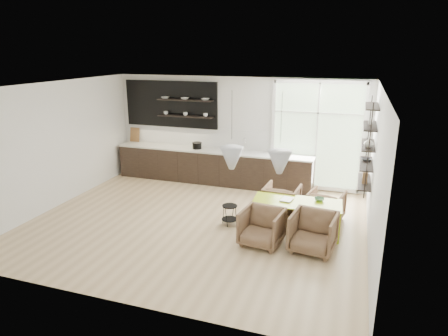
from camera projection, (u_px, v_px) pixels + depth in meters
room at (237, 147)px, 9.02m from camera, size 7.02×6.01×2.91m
kitchen_run at (210, 161)px, 11.10m from camera, size 5.54×0.69×2.75m
right_shelving at (368, 148)px, 8.19m from camera, size 0.26×1.22×1.90m
dining_table at (297, 204)px, 8.04m from camera, size 1.80×0.88×0.64m
armchair_back_left at (282, 200)px, 8.92m from camera, size 0.80×0.82×0.70m
armchair_back_right at (326, 206)px, 8.66m from camera, size 0.84×0.86×0.66m
armchair_front_left at (262, 227)px, 7.57m from camera, size 0.84×0.86×0.70m
armchair_front_right at (313, 232)px, 7.32m from camera, size 0.88×0.90×0.74m
wire_stool at (230, 212)px, 8.45m from camera, size 0.34×0.34×0.43m
table_book at (282, 199)px, 8.16m from camera, size 0.26×0.33×0.03m
table_bowl at (319, 199)px, 8.08m from camera, size 0.21×0.21×0.06m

